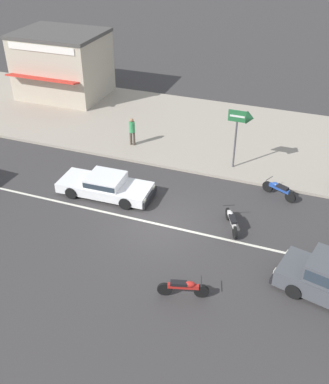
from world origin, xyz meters
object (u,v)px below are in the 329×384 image
object	(u,v)px
arrow_signboard	(246,121)
pedestrian_mid_kerb	(132,130)
shopfront_corner_warung	(63,64)
motorcycle_0	(231,220)
motorcycle_1	(279,189)
sedan_white_0	(106,185)
motorcycle_2	(184,287)

from	to	relation	value
arrow_signboard	pedestrian_mid_kerb	world-z (taller)	arrow_signboard
pedestrian_mid_kerb	shopfront_corner_warung	xyz separation A→B (m)	(-7.87, 5.71, 1.29)
shopfront_corner_warung	motorcycle_0	bearing A→B (deg)	-36.86
pedestrian_mid_kerb	shopfront_corner_warung	distance (m)	9.81
motorcycle_1	sedan_white_0	bearing A→B (deg)	-160.97
motorcycle_1	shopfront_corner_warung	world-z (taller)	shopfront_corner_warung
sedan_white_0	arrow_signboard	world-z (taller)	arrow_signboard
sedan_white_0	motorcycle_1	distance (m)	8.47
motorcycle_1	motorcycle_2	distance (m)	8.21
motorcycle_0	motorcycle_1	world-z (taller)	same
sedan_white_0	motorcycle_1	bearing A→B (deg)	19.03
sedan_white_0	pedestrian_mid_kerb	xyz separation A→B (m)	(-0.82, 5.11, 0.59)
shopfront_corner_warung	pedestrian_mid_kerb	bearing A→B (deg)	-35.96
motorcycle_0	shopfront_corner_warung	xyz separation A→B (m)	(-15.11, 11.33, 1.99)
motorcycle_0	arrow_signboard	world-z (taller)	arrow_signboard
sedan_white_0	arrow_signboard	xyz separation A→B (m)	(5.78, 4.58, 2.38)
motorcycle_2	shopfront_corner_warung	bearing A→B (deg)	132.11
motorcycle_0	motorcycle_1	xyz separation A→B (m)	(1.59, 3.27, -0.00)
motorcycle_0	motorcycle_2	xyz separation A→B (m)	(-0.70, -4.62, -0.00)
motorcycle_0	motorcycle_2	size ratio (longest dim) A/B	0.95
shopfront_corner_warung	motorcycle_2	bearing A→B (deg)	-47.89
sedan_white_0	arrow_signboard	size ratio (longest dim) A/B	1.44
motorcycle_0	motorcycle_2	world-z (taller)	same
arrow_signboard	pedestrian_mid_kerb	xyz separation A→B (m)	(-6.60, 0.53, -1.79)
motorcycle_1	pedestrian_mid_kerb	bearing A→B (deg)	165.12
motorcycle_1	arrow_signboard	bearing A→B (deg)	140.86
arrow_signboard	shopfront_corner_warung	bearing A→B (deg)	156.66
pedestrian_mid_kerb	motorcycle_0	bearing A→B (deg)	-37.81
sedan_white_0	motorcycle_0	xyz separation A→B (m)	(6.42, -0.51, -0.11)
motorcycle_1	pedestrian_mid_kerb	xyz separation A→B (m)	(-8.83, 2.35, 0.70)
shopfront_corner_warung	arrow_signboard	bearing A→B (deg)	-23.34
motorcycle_2	pedestrian_mid_kerb	bearing A→B (deg)	122.58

